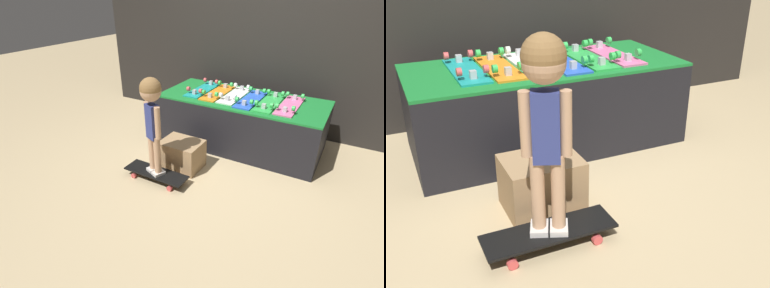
{
  "view_description": "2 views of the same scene",
  "coord_description": "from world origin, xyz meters",
  "views": [
    {
      "loc": [
        1.15,
        -2.62,
        1.77
      ],
      "look_at": [
        -0.25,
        -0.2,
        0.28
      ],
      "focal_mm": 28.0,
      "sensor_mm": 36.0,
      "label": 1
    },
    {
      "loc": [
        -1.08,
        -2.32,
        1.42
      ],
      "look_at": [
        -0.13,
        -0.27,
        0.37
      ],
      "focal_mm": 42.0,
      "sensor_mm": 36.0,
      "label": 2
    }
  ],
  "objects": [
    {
      "name": "skateboard_on_floor",
      "position": [
        -0.44,
        -0.6,
        0.07
      ],
      "size": [
        0.67,
        0.21,
        0.09
      ],
      "color": "black",
      "rests_on": "ground_plane"
    },
    {
      "name": "child",
      "position": [
        -0.44,
        -0.6,
        0.77
      ],
      "size": [
        0.22,
        0.2,
        0.97
      ],
      "rotation": [
        0.0,
        0.0,
        -0.39
      ],
      "color": "silver",
      "rests_on": "skateboard_on_floor"
    },
    {
      "name": "skateboard_pink_on_rack",
      "position": [
        0.54,
        0.56,
        0.62
      ],
      "size": [
        0.2,
        0.66,
        0.09
      ],
      "color": "pink",
      "rests_on": "display_rack"
    },
    {
      "name": "ground_plane",
      "position": [
        0.0,
        0.0,
        0.0
      ],
      "size": [
        16.0,
        16.0,
        0.0
      ],
      "primitive_type": "plane",
      "color": "tan"
    },
    {
      "name": "skateboard_orange_on_rack",
      "position": [
        -0.32,
        0.57,
        0.62
      ],
      "size": [
        0.2,
        0.66,
        0.09
      ],
      "color": "orange",
      "rests_on": "display_rack"
    },
    {
      "name": "skateboard_white_on_rack",
      "position": [
        -0.11,
        0.58,
        0.62
      ],
      "size": [
        0.2,
        0.66,
        0.09
      ],
      "color": "white",
      "rests_on": "display_rack"
    },
    {
      "name": "skateboard_blue_on_rack",
      "position": [
        0.11,
        0.53,
        0.62
      ],
      "size": [
        0.2,
        0.66,
        0.09
      ],
      "color": "blue",
      "rests_on": "display_rack"
    },
    {
      "name": "skateboard_teal_on_rack",
      "position": [
        -0.54,
        0.59,
        0.62
      ],
      "size": [
        0.2,
        0.66,
        0.09
      ],
      "color": "teal",
      "rests_on": "display_rack"
    },
    {
      "name": "storage_box",
      "position": [
        -0.34,
        -0.25,
        0.15
      ],
      "size": [
        0.43,
        0.33,
        0.31
      ],
      "color": "#A37F56",
      "rests_on": "ground_plane"
    },
    {
      "name": "back_wall",
      "position": [
        0.0,
        1.26,
        1.3
      ],
      "size": [
        4.98,
        0.1,
        2.59
      ],
      "color": "black",
      "rests_on": "ground_plane"
    },
    {
      "name": "skateboard_green_on_rack",
      "position": [
        0.32,
        0.54,
        0.62
      ],
      "size": [
        0.2,
        0.66,
        0.09
      ],
      "color": "green",
      "rests_on": "display_rack"
    },
    {
      "name": "display_rack",
      "position": [
        0.0,
        0.56,
        0.3
      ],
      "size": [
        1.9,
        0.85,
        0.6
      ],
      "color": "black",
      "rests_on": "ground_plane"
    }
  ]
}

